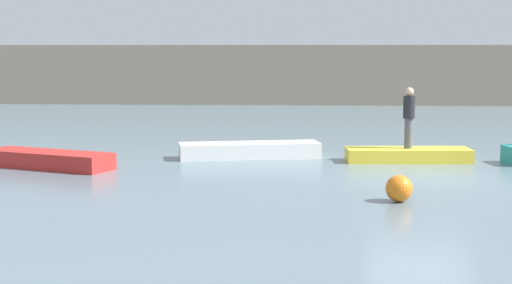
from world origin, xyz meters
name	(u,v)px	position (x,y,z in m)	size (l,w,h in m)	color
ground_plane	(421,177)	(0.00, 0.00, 0.00)	(120.00, 120.00, 0.00)	slate
embankment_wall	(352,75)	(0.00, 25.02, 1.68)	(80.00, 1.20, 3.36)	gray
rowboat_red	(48,160)	(-9.53, 0.92, 0.22)	(3.59, 1.05, 0.43)	red
rowboat_white	(250,150)	(-4.37, 3.07, 0.22)	(3.99, 1.00, 0.44)	white
rowboat_yellow	(408,155)	(0.05, 2.62, 0.18)	(3.40, 1.07, 0.37)	gold
person_dark_shirt	(409,114)	(0.05, 2.62, 1.31)	(0.32, 0.32, 1.68)	#4C4C56
mooring_buoy	(399,188)	(-0.93, -3.13, 0.27)	(0.55, 0.55, 0.55)	orange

